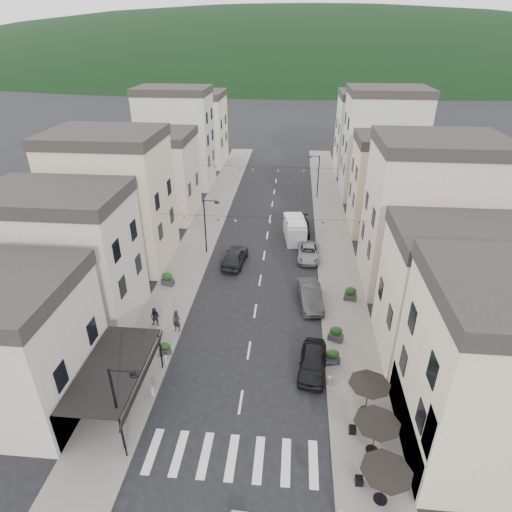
{
  "coord_description": "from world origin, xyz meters",
  "views": [
    {
      "loc": [
        2.76,
        -13.48,
        21.03
      ],
      "look_at": [
        -0.24,
        19.29,
        3.5
      ],
      "focal_mm": 30.0,
      "sensor_mm": 36.0,
      "label": 1
    }
  ],
  "objects_px": {
    "parked_car_d": "(301,227)",
    "pedestrian_a": "(177,321)",
    "parked_car_e": "(235,257)",
    "parked_car_b": "(310,296)",
    "parked_car_c": "(308,252)",
    "pedestrian_b": "(155,317)",
    "delivery_van": "(295,229)",
    "parked_car_a": "(313,362)"
  },
  "relations": [
    {
      "from": "parked_car_d",
      "to": "pedestrian_a",
      "type": "bearing_deg",
      "value": -117.96
    },
    {
      "from": "parked_car_e",
      "to": "parked_car_b",
      "type": "bearing_deg",
      "value": 145.1
    },
    {
      "from": "parked_car_c",
      "to": "pedestrian_b",
      "type": "height_order",
      "value": "pedestrian_b"
    },
    {
      "from": "parked_car_b",
      "to": "delivery_van",
      "type": "xyz_separation_m",
      "value": [
        -1.48,
        12.87,
        0.39
      ]
    },
    {
      "from": "parked_car_a",
      "to": "delivery_van",
      "type": "relative_size",
      "value": 0.84
    },
    {
      "from": "parked_car_e",
      "to": "delivery_van",
      "type": "relative_size",
      "value": 0.92
    },
    {
      "from": "parked_car_a",
      "to": "parked_car_c",
      "type": "relative_size",
      "value": 0.97
    },
    {
      "from": "parked_car_a",
      "to": "pedestrian_b",
      "type": "bearing_deg",
      "value": 168.38
    },
    {
      "from": "pedestrian_a",
      "to": "parked_car_a",
      "type": "bearing_deg",
      "value": -5.18
    },
    {
      "from": "parked_car_c",
      "to": "parked_car_d",
      "type": "relative_size",
      "value": 0.99
    },
    {
      "from": "parked_car_e",
      "to": "pedestrian_b",
      "type": "relative_size",
      "value": 3.05
    },
    {
      "from": "parked_car_a",
      "to": "pedestrian_a",
      "type": "bearing_deg",
      "value": 167.89
    },
    {
      "from": "parked_car_a",
      "to": "pedestrian_b",
      "type": "relative_size",
      "value": 2.79
    },
    {
      "from": "parked_car_c",
      "to": "pedestrian_b",
      "type": "bearing_deg",
      "value": -133.04
    },
    {
      "from": "parked_car_b",
      "to": "parked_car_d",
      "type": "height_order",
      "value": "parked_car_b"
    },
    {
      "from": "parked_car_e",
      "to": "parked_car_c",
      "type": "bearing_deg",
      "value": -159.25
    },
    {
      "from": "parked_car_a",
      "to": "parked_car_d",
      "type": "relative_size",
      "value": 0.96
    },
    {
      "from": "pedestrian_a",
      "to": "parked_car_c",
      "type": "bearing_deg",
      "value": 64.56
    },
    {
      "from": "parked_car_b",
      "to": "pedestrian_b",
      "type": "relative_size",
      "value": 3.08
    },
    {
      "from": "parked_car_e",
      "to": "pedestrian_a",
      "type": "height_order",
      "value": "pedestrian_a"
    },
    {
      "from": "parked_car_b",
      "to": "delivery_van",
      "type": "bearing_deg",
      "value": 89.42
    },
    {
      "from": "parked_car_b",
      "to": "parked_car_c",
      "type": "bearing_deg",
      "value": 82.96
    },
    {
      "from": "parked_car_e",
      "to": "pedestrian_a",
      "type": "xyz_separation_m",
      "value": [
        -3.0,
        -11.27,
        0.19
      ]
    },
    {
      "from": "parked_car_c",
      "to": "parked_car_e",
      "type": "relative_size",
      "value": 0.95
    },
    {
      "from": "parked_car_b",
      "to": "parked_car_a",
      "type": "bearing_deg",
      "value": -97.13
    },
    {
      "from": "pedestrian_a",
      "to": "parked_car_e",
      "type": "bearing_deg",
      "value": 87.82
    },
    {
      "from": "parked_car_e",
      "to": "pedestrian_a",
      "type": "relative_size",
      "value": 2.72
    },
    {
      "from": "parked_car_a",
      "to": "parked_car_c",
      "type": "height_order",
      "value": "parked_car_a"
    },
    {
      "from": "pedestrian_b",
      "to": "parked_car_c",
      "type": "bearing_deg",
      "value": 53.66
    },
    {
      "from": "parked_car_a",
      "to": "parked_car_e",
      "type": "bearing_deg",
      "value": 122.62
    },
    {
      "from": "parked_car_e",
      "to": "pedestrian_b",
      "type": "xyz_separation_m",
      "value": [
        -4.87,
        -10.79,
        0.09
      ]
    },
    {
      "from": "delivery_van",
      "to": "pedestrian_a",
      "type": "relative_size",
      "value": 2.96
    },
    {
      "from": "parked_car_d",
      "to": "delivery_van",
      "type": "bearing_deg",
      "value": -113.64
    },
    {
      "from": "parked_car_b",
      "to": "parked_car_d",
      "type": "relative_size",
      "value": 1.05
    },
    {
      "from": "parked_car_d",
      "to": "delivery_van",
      "type": "distance_m",
      "value": 2.02
    },
    {
      "from": "delivery_van",
      "to": "pedestrian_a",
      "type": "height_order",
      "value": "delivery_van"
    },
    {
      "from": "parked_car_a",
      "to": "parked_car_e",
      "type": "xyz_separation_m",
      "value": [
        -7.4,
        14.63,
        0.07
      ]
    },
    {
      "from": "parked_car_b",
      "to": "pedestrian_b",
      "type": "distance_m",
      "value": 13.02
    },
    {
      "from": "parked_car_d",
      "to": "pedestrian_a",
      "type": "relative_size",
      "value": 2.61
    },
    {
      "from": "parked_car_a",
      "to": "delivery_van",
      "type": "distance_m",
      "value": 21.15
    },
    {
      "from": "delivery_van",
      "to": "pedestrian_a",
      "type": "bearing_deg",
      "value": -123.91
    },
    {
      "from": "parked_car_a",
      "to": "delivery_van",
      "type": "height_order",
      "value": "delivery_van"
    }
  ]
}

